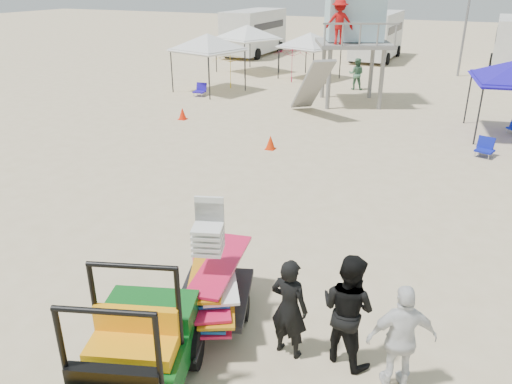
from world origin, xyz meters
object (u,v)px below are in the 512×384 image
at_px(surf_trailer, 213,277).
at_px(utility_cart, 125,359).
at_px(lifeguard_tower, 354,19).
at_px(man_left, 289,308).

bearing_deg(surf_trailer, utility_cart, -90.23).
height_order(utility_cart, lifeguard_tower, lifeguard_tower).
bearing_deg(man_left, lifeguard_tower, -71.59).
xyz_separation_m(surf_trailer, lifeguard_tower, (-2.17, 17.12, 2.99)).
xyz_separation_m(utility_cart, surf_trailer, (0.01, 2.34, -0.13)).
bearing_deg(man_left, utility_cart, 59.70).
relative_size(surf_trailer, lifeguard_tower, 0.46).
relative_size(man_left, lifeguard_tower, 0.33).
bearing_deg(man_left, surf_trailer, -4.73).
distance_m(man_left, lifeguard_tower, 18.05).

